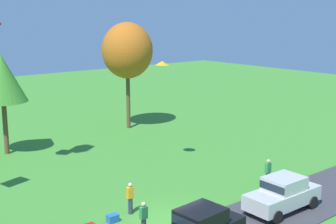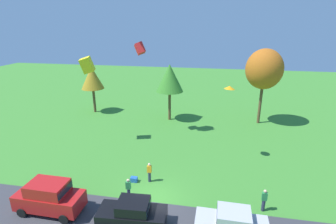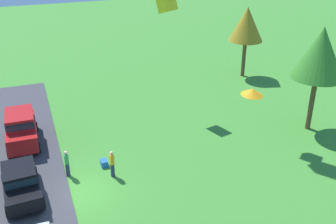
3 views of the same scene
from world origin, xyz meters
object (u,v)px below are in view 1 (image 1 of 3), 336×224
Objects in this scene: tree_center_back at (2,78)px; tree_left_of_center at (127,51)px; person_on_lawn at (130,198)px; person_beside_suv at (268,173)px; car_sedan_far_end at (283,193)px; kite_delta_high_right at (162,63)px; person_watching_sky at (144,219)px; cooler_box at (113,218)px.

tree_left_of_center reaches higher than tree_center_back.
tree_left_of_center is at bearing 55.49° from person_on_lawn.
tree_center_back reaches higher than person_beside_suv.
car_sedan_far_end is at bearing -37.20° from person_on_lawn.
person_on_lawn is 8.96m from person_beside_suv.
person_beside_suv is 0.18× the size of tree_left_of_center.
tree_center_back reaches higher than kite_delta_high_right.
tree_center_back is 0.78× the size of tree_left_of_center.
person_watching_sky is 3.05× the size of cooler_box.
car_sedan_far_end is 0.46× the size of tree_left_of_center.
car_sedan_far_end reaches higher than person_on_lawn.
kite_delta_high_right is (-4.60, -10.67, 0.04)m from tree_left_of_center.
person_on_lawn is at bearing -124.51° from tree_left_of_center.
person_watching_sky is 0.23× the size of tree_center_back.
person_beside_suv is 9.74m from kite_delta_high_right.
kite_delta_high_right is (7.16, 7.49, 6.24)m from person_watching_sky.
person_beside_suv is (2.31, 2.84, -0.16)m from car_sedan_far_end.
kite_delta_high_right is at bearing 39.02° from person_on_lawn.
tree_center_back is 13.45× the size of cooler_box.
person_on_lawn is 10.11m from kite_delta_high_right.
person_on_lawn is 0.23× the size of tree_center_back.
car_sedan_far_end is 7.77m from person_watching_sky.
car_sedan_far_end is 21.86m from tree_left_of_center.
person_watching_sky is 9.71m from person_beside_suv.
tree_left_of_center is at bearing 66.69° from kite_delta_high_right.
person_watching_sky is 12.09m from kite_delta_high_right.
person_on_lawn is 1.78× the size of kite_delta_high_right.
kite_delta_high_right is at bearing 91.32° from car_sedan_far_end.
cooler_box is at bearing -91.29° from tree_center_back.
person_on_lawn and person_beside_suv have the same top height.
car_sedan_far_end is at bearing -102.01° from tree_left_of_center.
car_sedan_far_end is at bearing -17.94° from person_watching_sky.
person_beside_suv is at bearing 50.83° from car_sedan_far_end.
kite_delta_high_right is (-2.54, 7.04, 6.24)m from person_beside_suv.
person_beside_suv is 19.99m from tree_center_back.
tree_center_back is 12.18m from kite_delta_high_right.
car_sedan_far_end reaches higher than person_beside_suv.
tree_center_back is at bearing 89.87° from person_watching_sky.
person_watching_sky is 1.00× the size of person_beside_suv.
person_watching_sky and person_on_lawn have the same top height.
person_watching_sky reaches higher than cooler_box.
tree_center_back is 11.83m from tree_left_of_center.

